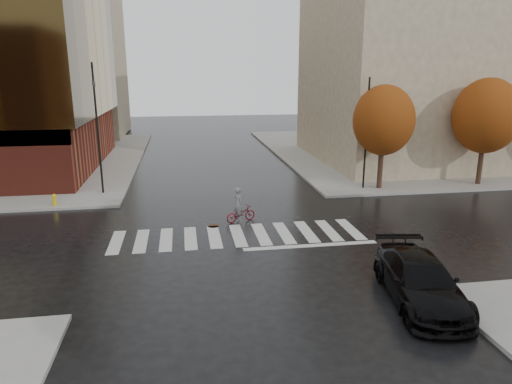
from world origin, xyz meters
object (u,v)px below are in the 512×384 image
(cyclist, at_px, (240,210))
(fire_hydrant, at_px, (54,199))
(sedan, at_px, (420,280))
(traffic_light_nw, at_px, (97,120))
(traffic_light_ne, at_px, (367,127))

(cyclist, distance_m, fire_hydrant, 10.69)
(sedan, relative_size, traffic_light_nw, 0.66)
(sedan, xyz_separation_m, cyclist, (-4.81, 9.19, -0.13))
(traffic_light_nw, relative_size, traffic_light_ne, 1.12)
(sedan, height_order, traffic_light_ne, traffic_light_ne)
(traffic_light_ne, relative_size, fire_hydrant, 10.25)
(sedan, height_order, traffic_light_nw, traffic_light_nw)
(sedan, distance_m, fire_hydrant, 19.77)
(cyclist, relative_size, traffic_light_ne, 0.26)
(cyclist, xyz_separation_m, fire_hydrant, (-9.92, 4.00, -0.09))
(traffic_light_ne, bearing_deg, sedan, 87.09)
(sedan, relative_size, fire_hydrant, 7.61)
(sedan, bearing_deg, traffic_light_ne, 83.51)
(sedan, relative_size, traffic_light_ne, 0.74)
(sedan, height_order, cyclist, cyclist)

